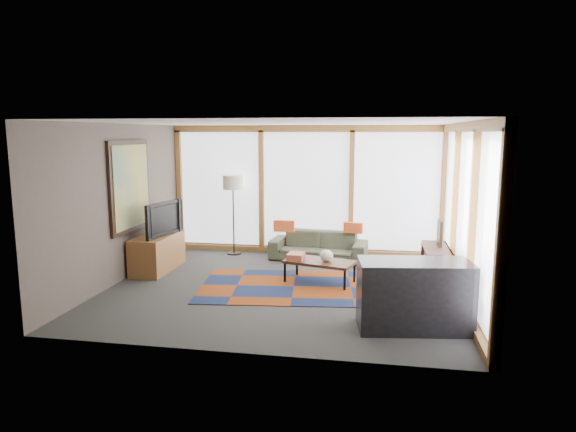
% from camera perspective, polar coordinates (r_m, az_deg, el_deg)
% --- Properties ---
extents(ground, '(5.50, 5.50, 0.00)m').
position_cam_1_polar(ground, '(8.27, -0.49, -7.98)').
color(ground, '#2A2B28').
rests_on(ground, ground).
extents(room_envelope, '(5.52, 5.02, 2.62)m').
position_cam_1_polar(room_envelope, '(8.43, 3.51, 3.04)').
color(room_envelope, '#483D37').
rests_on(room_envelope, ground).
extents(rug, '(3.17, 2.24, 0.01)m').
position_cam_1_polar(rug, '(8.32, 0.63, -7.84)').
color(rug, '#6E2B0B').
rests_on(rug, ground).
extents(sofa, '(1.92, 0.89, 0.54)m').
position_cam_1_polar(sofa, '(10.02, 3.40, -3.33)').
color(sofa, '#333526').
rests_on(sofa, ground).
extents(pillow_left, '(0.41, 0.13, 0.22)m').
position_cam_1_polar(pillow_left, '(10.00, -0.44, -1.10)').
color(pillow_left, '#D15222').
rests_on(pillow_left, sofa).
extents(pillow_right, '(0.38, 0.19, 0.20)m').
position_cam_1_polar(pillow_right, '(9.94, 7.27, -1.30)').
color(pillow_right, '#D15222').
rests_on(pillow_right, sofa).
extents(floor_lamp, '(0.41, 0.41, 1.61)m').
position_cam_1_polar(floor_lamp, '(10.42, -6.08, 0.11)').
color(floor_lamp, black).
rests_on(floor_lamp, ground).
extents(coffee_table, '(1.23, 0.84, 0.37)m').
position_cam_1_polar(coffee_table, '(8.52, 3.53, -6.19)').
color(coffee_table, black).
rests_on(coffee_table, ground).
extents(book_stack, '(0.28, 0.34, 0.11)m').
position_cam_1_polar(book_stack, '(8.51, 0.88, -4.50)').
color(book_stack, brown).
rests_on(book_stack, coffee_table).
extents(vase, '(0.23, 0.23, 0.19)m').
position_cam_1_polar(vase, '(8.41, 4.30, -4.42)').
color(vase, beige).
rests_on(vase, coffee_table).
extents(bookshelf, '(0.42, 2.29, 0.57)m').
position_cam_1_polar(bookshelf, '(8.37, 16.53, -6.14)').
color(bookshelf, black).
rests_on(bookshelf, ground).
extents(bowl_a, '(0.26, 0.26, 0.11)m').
position_cam_1_polar(bowl_a, '(7.79, 17.15, -4.71)').
color(bowl_a, black).
rests_on(bowl_a, bookshelf).
extents(bowl_b, '(0.18, 0.18, 0.08)m').
position_cam_1_polar(bowl_b, '(8.08, 16.65, -4.31)').
color(bowl_b, black).
rests_on(bowl_b, bookshelf).
extents(shelf_picture, '(0.06, 0.33, 0.42)m').
position_cam_1_polar(shelf_picture, '(9.00, 16.49, -1.82)').
color(shelf_picture, black).
rests_on(shelf_picture, bookshelf).
extents(tv_console, '(0.54, 1.29, 0.65)m').
position_cam_1_polar(tv_console, '(9.53, -14.28, -3.95)').
color(tv_console, brown).
rests_on(tv_console, ground).
extents(television, '(0.34, 1.06, 0.61)m').
position_cam_1_polar(television, '(9.35, -14.07, -0.28)').
color(television, black).
rests_on(television, tv_console).
extents(bar_counter, '(1.46, 0.84, 0.88)m').
position_cam_1_polar(bar_counter, '(6.68, 13.83, -8.55)').
color(bar_counter, black).
rests_on(bar_counter, ground).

